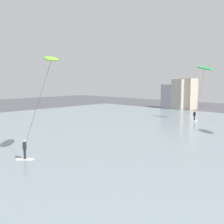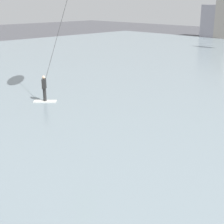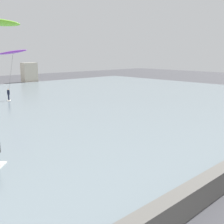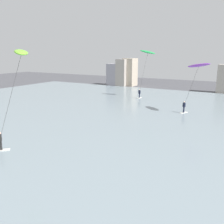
# 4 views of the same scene
# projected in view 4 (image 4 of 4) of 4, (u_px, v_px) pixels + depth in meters

# --- Properties ---
(water_bay) EXTENTS (84.00, 52.00, 0.10)m
(water_bay) POSITION_uv_depth(u_px,v_px,m) (162.00, 120.00, 31.53)
(water_bay) COLOR gray
(water_bay) RESTS_ON ground
(far_shore_buildings) EXTENTS (41.55, 4.74, 6.90)m
(far_shore_buildings) POSITION_uv_depth(u_px,v_px,m) (158.00, 75.00, 59.46)
(far_shore_buildings) COLOR gray
(far_shore_buildings) RESTS_ON ground
(kitesurfer_green) EXTENTS (2.97, 2.71, 8.84)m
(kitesurfer_green) POSITION_uv_depth(u_px,v_px,m) (147.00, 57.00, 45.41)
(kitesurfer_green) COLOR silver
(kitesurfer_green) RESTS_ON water_bay
(kitesurfer_lime) EXTENTS (3.37, 4.29, 8.61)m
(kitesurfer_lime) POSITION_uv_depth(u_px,v_px,m) (19.00, 60.00, 20.86)
(kitesurfer_lime) COLOR silver
(kitesurfer_lime) RESTS_ON water_bay
(kitesurfer_purple) EXTENTS (3.86, 3.09, 7.04)m
(kitesurfer_purple) POSITION_uv_depth(u_px,v_px,m) (198.00, 68.00, 33.44)
(kitesurfer_purple) COLOR silver
(kitesurfer_purple) RESTS_ON water_bay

